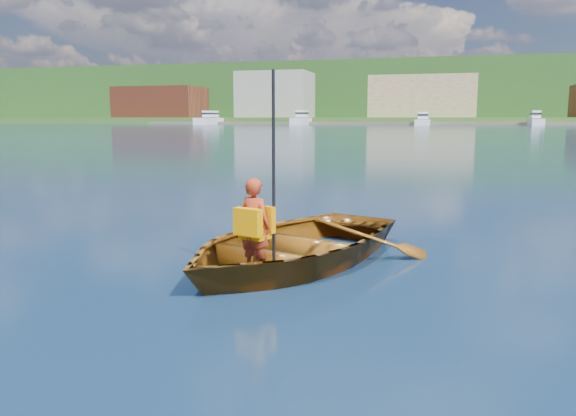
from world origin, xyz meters
TOP-DOWN VIEW (x-y plane):
  - ground at (0.00, 0.00)m, footprint 600.00×600.00m
  - rowboat at (-0.78, -0.67)m, footprint 3.85×4.49m
  - child_paddler at (-0.94, -1.56)m, footprint 0.46×0.43m
  - shoreline at (0.00, 236.61)m, footprint 400.00×140.00m
  - dock at (-3.40, 148.00)m, footprint 160.05×7.23m
  - waterfront_buildings at (-7.74, 165.00)m, footprint 202.00×16.00m
  - marina_yachts at (-1.38, 143.34)m, footprint 142.97×13.57m
  - hillside_trees at (6.93, 235.78)m, footprint 268.67×70.30m

SIDE VIEW (x-z plane):
  - ground at x=0.00m, z-range 0.00..0.00m
  - rowboat at x=-0.78m, z-range -0.15..0.64m
  - dock at x=-3.40m, z-range 0.00..0.80m
  - child_paddler at x=-0.94m, z-range -0.46..1.77m
  - marina_yachts at x=-1.38m, z-range -0.79..3.50m
  - waterfront_buildings at x=-7.74m, z-range 0.74..14.74m
  - shoreline at x=0.00m, z-range -0.68..21.32m
  - hillside_trees at x=6.93m, z-range 5.39..28.68m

